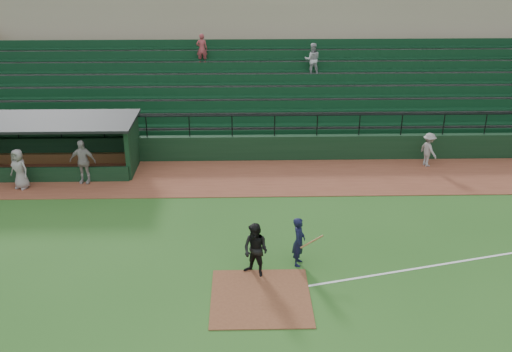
{
  "coord_description": "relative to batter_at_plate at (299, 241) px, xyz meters",
  "views": [
    {
      "loc": [
        -0.48,
        -15.39,
        10.29
      ],
      "look_at": [
        0.0,
        5.0,
        1.4
      ],
      "focal_mm": 40.29,
      "sensor_mm": 36.0,
      "label": 1
    }
  ],
  "objects": [
    {
      "name": "ground",
      "position": [
        -1.3,
        -0.88,
        -0.85
      ],
      "size": [
        90.0,
        90.0,
        0.0
      ],
      "primitive_type": "plane",
      "color": "#27581C",
      "rests_on": "ground"
    },
    {
      "name": "runner",
      "position": [
        6.77,
        8.3,
        -0.02
      ],
      "size": [
        0.93,
        1.17,
        1.59
      ],
      "primitive_type": "imported",
      "rotation": [
        0.0,
        0.0,
        1.94
      ],
      "color": "gray",
      "rests_on": "warning_track"
    },
    {
      "name": "home_plate_dirt",
      "position": [
        -1.3,
        -1.88,
        -0.84
      ],
      "size": [
        3.0,
        3.0,
        0.03
      ],
      "primitive_type": "cube",
      "color": "brown",
      "rests_on": "ground"
    },
    {
      "name": "dugout_player_b",
      "position": [
        -11.24,
        6.23,
        0.06
      ],
      "size": [
        1.01,
        0.85,
        1.75
      ],
      "primitive_type": "imported",
      "rotation": [
        0.0,
        0.0,
        -0.41
      ],
      "color": "gray",
      "rests_on": "warning_track"
    },
    {
      "name": "foul_line",
      "position": [
        6.7,
        0.32,
        -0.85
      ],
      "size": [
        17.49,
        4.44,
        0.01
      ],
      "primitive_type": "cube",
      "rotation": [
        0.0,
        0.0,
        0.24
      ],
      "color": "white",
      "rests_on": "ground"
    },
    {
      "name": "dugout",
      "position": [
        -11.05,
        8.68,
        0.48
      ],
      "size": [
        8.9,
        3.2,
        2.42
      ],
      "color": "black",
      "rests_on": "ground"
    },
    {
      "name": "umpire",
      "position": [
        -1.43,
        -0.61,
        0.06
      ],
      "size": [
        1.11,
        1.07,
        1.81
      ],
      "primitive_type": "imported",
      "rotation": [
        0.0,
        0.0,
        -0.61
      ],
      "color": "black",
      "rests_on": "ground"
    },
    {
      "name": "batter_at_plate",
      "position": [
        0.0,
        0.0,
        0.0
      ],
      "size": [
        1.06,
        0.72,
        1.7
      ],
      "color": "black",
      "rests_on": "ground"
    },
    {
      "name": "stadium_structure",
      "position": [
        -1.31,
        15.58,
        1.45
      ],
      "size": [
        38.0,
        13.08,
        6.4
      ],
      "color": "black",
      "rests_on": "ground"
    },
    {
      "name": "warning_track",
      "position": [
        -1.3,
        7.12,
        -0.84
      ],
      "size": [
        40.0,
        4.0,
        0.03
      ],
      "primitive_type": "cube",
      "color": "brown",
      "rests_on": "ground"
    },
    {
      "name": "dugout_player_a",
      "position": [
        -8.71,
        6.76,
        0.16
      ],
      "size": [
        1.18,
        0.58,
        1.95
      ],
      "primitive_type": "imported",
      "rotation": [
        0.0,
        0.0,
        -0.1
      ],
      "color": "#A8A39D",
      "rests_on": "warning_track"
    }
  ]
}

